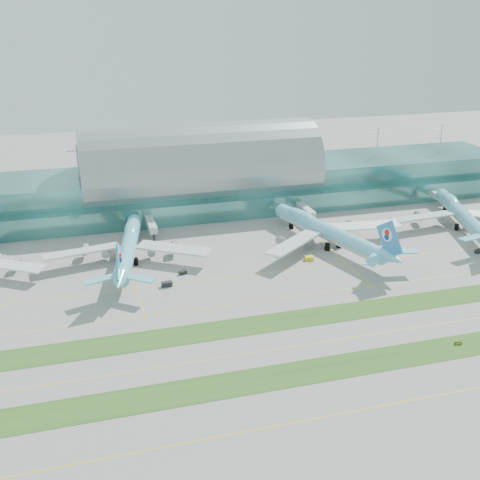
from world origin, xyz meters
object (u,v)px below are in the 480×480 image
object	(u,v)px
airliner_c	(327,230)
taxiway_sign_east	(458,343)
terminal	(201,180)
airliner_d	(462,214)
airliner_b	(128,246)

from	to	relation	value
airliner_c	taxiway_sign_east	size ratio (longest dim) A/B	35.27
terminal	taxiway_sign_east	size ratio (longest dim) A/B	148.56
terminal	taxiway_sign_east	bearing A→B (deg)	-73.22
terminal	taxiway_sign_east	xyz separation A→B (m)	(46.94, -155.72, -13.74)
terminal	airliner_d	bearing A→B (deg)	-29.88
airliner_b	taxiway_sign_east	world-z (taller)	airliner_b
airliner_b	taxiway_sign_east	size ratio (longest dim) A/B	33.65
terminal	airliner_b	xyz separation A→B (m)	(-43.94, -61.71, -7.65)
airliner_b	airliner_d	xyz separation A→B (m)	(155.23, -2.23, 0.04)
airliner_b	airliner_c	world-z (taller)	airliner_c
airliner_d	airliner_c	bearing A→B (deg)	-159.58
airliner_c	airliner_d	bearing A→B (deg)	-12.77
airliner_b	airliner_d	distance (m)	155.25
airliner_b	taxiway_sign_east	distance (m)	130.90
taxiway_sign_east	airliner_d	bearing A→B (deg)	69.69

